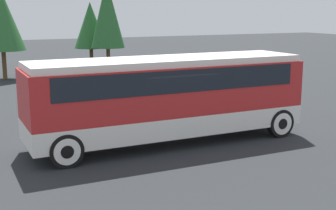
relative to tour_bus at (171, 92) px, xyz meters
name	(u,v)px	position (x,y,z in m)	size (l,w,h in m)	color
ground_plane	(168,142)	(-0.10, 0.00, -1.77)	(120.00, 120.00, 0.00)	#26282B
tour_bus	(171,92)	(0.00, 0.00, 0.00)	(9.60, 2.53, 2.94)	silver
parked_car_near	(173,83)	(3.99, 7.90, -1.08)	(4.13, 1.80, 1.39)	silver
parked_car_mid	(110,96)	(-0.19, 5.87, -1.09)	(4.80, 1.90, 1.31)	#7A6B5B
tree_left	(1,18)	(-3.33, 18.18, 2.20)	(2.95, 2.95, 6.05)	brown
tree_center	(90,25)	(3.33, 20.69, 1.60)	(2.52, 2.52, 5.11)	brown
tree_right	(107,14)	(4.06, 18.83, 2.46)	(2.47, 2.47, 6.70)	brown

